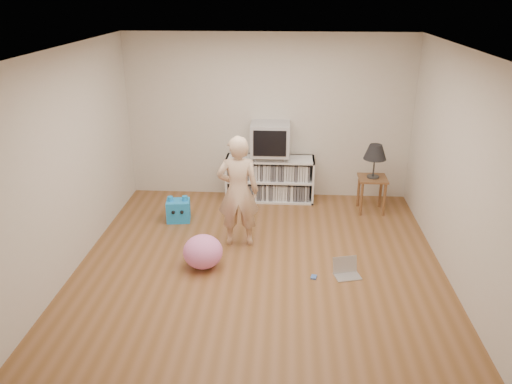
{
  "coord_description": "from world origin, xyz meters",
  "views": [
    {
      "loc": [
        0.3,
        -5.48,
        3.2
      ],
      "look_at": [
        -0.08,
        0.4,
        0.78
      ],
      "focal_mm": 35.0,
      "sensor_mm": 36.0,
      "label": 1
    }
  ],
  "objects_px": {
    "media_unit": "(270,178)",
    "plush_pink": "(203,252)",
    "laptop": "(346,270)",
    "table_lamp": "(375,153)",
    "plush_blue": "(178,210)",
    "side_table": "(372,186)",
    "person": "(238,192)",
    "crt_tv": "(270,139)",
    "dvd_deck": "(270,156)"
  },
  "relations": [
    {
      "from": "person",
      "to": "crt_tv",
      "type": "bearing_deg",
      "value": -107.26
    },
    {
      "from": "media_unit",
      "to": "laptop",
      "type": "distance_m",
      "value": 2.51
    },
    {
      "from": "media_unit",
      "to": "crt_tv",
      "type": "xyz_separation_m",
      "value": [
        -0.0,
        -0.02,
        0.67
      ]
    },
    {
      "from": "side_table",
      "to": "plush_pink",
      "type": "bearing_deg",
      "value": -141.72
    },
    {
      "from": "dvd_deck",
      "to": "table_lamp",
      "type": "height_order",
      "value": "table_lamp"
    },
    {
      "from": "media_unit",
      "to": "table_lamp",
      "type": "distance_m",
      "value": 1.72
    },
    {
      "from": "side_table",
      "to": "person",
      "type": "xyz_separation_m",
      "value": [
        -1.92,
        -1.18,
        0.34
      ]
    },
    {
      "from": "crt_tv",
      "to": "table_lamp",
      "type": "xyz_separation_m",
      "value": [
        1.57,
        -0.37,
        -0.08
      ]
    },
    {
      "from": "table_lamp",
      "to": "plush_blue",
      "type": "relative_size",
      "value": 1.33
    },
    {
      "from": "table_lamp",
      "to": "plush_pink",
      "type": "height_order",
      "value": "table_lamp"
    },
    {
      "from": "laptop",
      "to": "plush_blue",
      "type": "distance_m",
      "value": 2.69
    },
    {
      "from": "media_unit",
      "to": "plush_blue",
      "type": "xyz_separation_m",
      "value": [
        -1.31,
        -0.92,
        -0.18
      ]
    },
    {
      "from": "side_table",
      "to": "plush_pink",
      "type": "relative_size",
      "value": 1.13
    },
    {
      "from": "media_unit",
      "to": "side_table",
      "type": "relative_size",
      "value": 2.55
    },
    {
      "from": "dvd_deck",
      "to": "plush_blue",
      "type": "xyz_separation_m",
      "value": [
        -1.31,
        -0.9,
        -0.57
      ]
    },
    {
      "from": "dvd_deck",
      "to": "side_table",
      "type": "relative_size",
      "value": 0.82
    },
    {
      "from": "side_table",
      "to": "plush_pink",
      "type": "height_order",
      "value": "side_table"
    },
    {
      "from": "dvd_deck",
      "to": "crt_tv",
      "type": "height_order",
      "value": "crt_tv"
    },
    {
      "from": "media_unit",
      "to": "table_lamp",
      "type": "relative_size",
      "value": 2.72
    },
    {
      "from": "plush_blue",
      "to": "plush_pink",
      "type": "relative_size",
      "value": 0.8
    },
    {
      "from": "side_table",
      "to": "person",
      "type": "bearing_deg",
      "value": -148.4
    },
    {
      "from": "crt_tv",
      "to": "dvd_deck",
      "type": "bearing_deg",
      "value": 90.0
    },
    {
      "from": "person",
      "to": "plush_pink",
      "type": "height_order",
      "value": "person"
    },
    {
      "from": "dvd_deck",
      "to": "laptop",
      "type": "bearing_deg",
      "value": -66.07
    },
    {
      "from": "table_lamp",
      "to": "plush_pink",
      "type": "relative_size",
      "value": 1.06
    },
    {
      "from": "dvd_deck",
      "to": "plush_pink",
      "type": "relative_size",
      "value": 0.93
    },
    {
      "from": "person",
      "to": "plush_pink",
      "type": "bearing_deg",
      "value": 54.8
    },
    {
      "from": "person",
      "to": "laptop",
      "type": "height_order",
      "value": "person"
    },
    {
      "from": "plush_blue",
      "to": "plush_pink",
      "type": "distance_m",
      "value": 1.41
    },
    {
      "from": "crt_tv",
      "to": "plush_pink",
      "type": "relative_size",
      "value": 1.23
    },
    {
      "from": "crt_tv",
      "to": "person",
      "type": "xyz_separation_m",
      "value": [
        -0.36,
        -1.55,
        -0.27
      ]
    },
    {
      "from": "dvd_deck",
      "to": "person",
      "type": "distance_m",
      "value": 1.59
    },
    {
      "from": "media_unit",
      "to": "laptop",
      "type": "bearing_deg",
      "value": -66.21
    },
    {
      "from": "table_lamp",
      "to": "laptop",
      "type": "xyz_separation_m",
      "value": [
        -0.56,
        -1.9,
        -0.88
      ]
    },
    {
      "from": "table_lamp",
      "to": "person",
      "type": "height_order",
      "value": "person"
    },
    {
      "from": "dvd_deck",
      "to": "person",
      "type": "xyz_separation_m",
      "value": [
        -0.36,
        -1.55,
        0.02
      ]
    },
    {
      "from": "laptop",
      "to": "side_table",
      "type": "bearing_deg",
      "value": 58.97
    },
    {
      "from": "media_unit",
      "to": "side_table",
      "type": "xyz_separation_m",
      "value": [
        1.57,
        -0.39,
        0.07
      ]
    },
    {
      "from": "laptop",
      "to": "crt_tv",
      "type": "bearing_deg",
      "value": 99.38
    },
    {
      "from": "table_lamp",
      "to": "laptop",
      "type": "relative_size",
      "value": 1.47
    },
    {
      "from": "plush_pink",
      "to": "table_lamp",
      "type": "bearing_deg",
      "value": 38.28
    },
    {
      "from": "plush_blue",
      "to": "plush_pink",
      "type": "xyz_separation_m",
      "value": [
        0.58,
        -1.28,
        0.04
      ]
    },
    {
      "from": "plush_pink",
      "to": "dvd_deck",
      "type": "bearing_deg",
      "value": 71.38
    },
    {
      "from": "crt_tv",
      "to": "plush_blue",
      "type": "bearing_deg",
      "value": -145.54
    },
    {
      "from": "side_table",
      "to": "table_lamp",
      "type": "height_order",
      "value": "table_lamp"
    },
    {
      "from": "media_unit",
      "to": "plush_pink",
      "type": "bearing_deg",
      "value": -108.49
    },
    {
      "from": "laptop",
      "to": "dvd_deck",
      "type": "bearing_deg",
      "value": 99.35
    },
    {
      "from": "person",
      "to": "media_unit",
      "type": "bearing_deg",
      "value": -107.11
    },
    {
      "from": "laptop",
      "to": "media_unit",
      "type": "bearing_deg",
      "value": 99.2
    },
    {
      "from": "person",
      "to": "plush_pink",
      "type": "relative_size",
      "value": 3.1
    }
  ]
}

